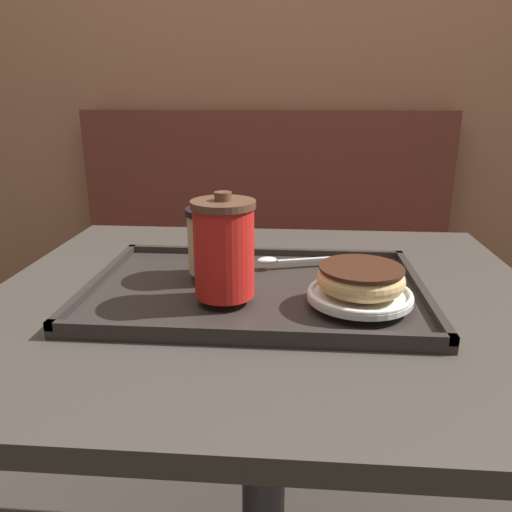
{
  "coord_description": "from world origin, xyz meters",
  "views": [
    {
      "loc": [
        0.05,
        -0.75,
        1.05
      ],
      "look_at": [
        -0.01,
        -0.02,
        0.81
      ],
      "focal_mm": 35.0,
      "sensor_mm": 36.0,
      "label": 1
    }
  ],
  "objects_px": {
    "coffee_cup_front": "(224,248)",
    "coffee_cup_rear": "(215,239)",
    "donut_chocolate_glazed": "(361,278)",
    "spoon": "(280,260)"
  },
  "relations": [
    {
      "from": "coffee_cup_front",
      "to": "coffee_cup_rear",
      "type": "height_order",
      "value": "coffee_cup_front"
    },
    {
      "from": "coffee_cup_rear",
      "to": "spoon",
      "type": "bearing_deg",
      "value": 25.58
    },
    {
      "from": "coffee_cup_front",
      "to": "spoon",
      "type": "bearing_deg",
      "value": 63.49
    },
    {
      "from": "coffee_cup_front",
      "to": "donut_chocolate_glazed",
      "type": "relative_size",
      "value": 1.23
    },
    {
      "from": "coffee_cup_rear",
      "to": "spoon",
      "type": "height_order",
      "value": "coffee_cup_rear"
    },
    {
      "from": "coffee_cup_rear",
      "to": "donut_chocolate_glazed",
      "type": "distance_m",
      "value": 0.25
    },
    {
      "from": "spoon",
      "to": "coffee_cup_front",
      "type": "bearing_deg",
      "value": 47.62
    },
    {
      "from": "spoon",
      "to": "coffee_cup_rear",
      "type": "bearing_deg",
      "value": 9.71
    },
    {
      "from": "coffee_cup_front",
      "to": "spoon",
      "type": "height_order",
      "value": "coffee_cup_front"
    },
    {
      "from": "coffee_cup_front",
      "to": "coffee_cup_rear",
      "type": "bearing_deg",
      "value": 106.03
    }
  ]
}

